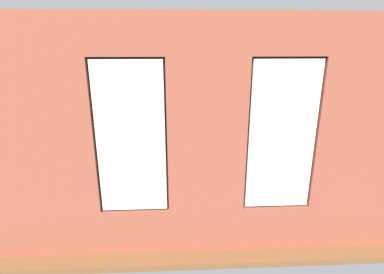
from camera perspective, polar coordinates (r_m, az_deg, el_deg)
The scene contains 16 objects.
ground_plane at distance 7.30m, azimuth 0.69°, elevation -8.32°, with size 7.29×5.84×0.10m, color brown.
brick_wall_with_windows at distance 4.28m, azimuth 2.86°, elevation -1.58°, with size 6.69×0.30×3.52m.
white_wall_right at distance 7.11m, azimuth -26.75°, elevation 4.51°, with size 0.10×4.84×3.52m, color silver.
couch_by_window at distance 5.47m, azimuth 2.13°, elevation -13.36°, with size 1.98×0.87×0.80m.
couch_left at distance 7.88m, azimuth 20.26°, elevation -4.48°, with size 1.00×2.02×0.80m.
coffee_table at distance 7.47m, azimuth -2.21°, elevation -4.16°, with size 1.40×0.77×0.43m.
cup_ceramic at distance 7.33m, azimuth -5.50°, elevation -3.80°, with size 0.09×0.09×0.10m, color silver.
candle_jar at distance 7.52m, azimuth -3.57°, elevation -3.10°, with size 0.08×0.08×0.13m, color #B7333D.
table_plant_small at distance 7.55m, azimuth 0.68°, elevation -2.61°, with size 0.13×0.13×0.20m.
remote_black at distance 7.34m, azimuth -1.39°, elevation -4.03°, with size 0.05×0.17×0.02m, color black.
media_console at distance 7.18m, azimuth -23.85°, elevation -7.53°, with size 1.20×0.42×0.56m, color black.
tv_flatscreen at distance 6.94m, azimuth -24.50°, elevation -2.63°, with size 1.04×0.20×0.74m.
potted_plant_mid_room_small at distance 7.84m, azimuth 3.35°, elevation -2.30°, with size 0.50×0.50×0.75m.
potted_plant_corner_near_left at distance 9.38m, azimuth 17.25°, elevation 1.91°, with size 0.98×0.86×1.21m.
potted_plant_beside_window_right at distance 5.23m, azimuth -12.00°, elevation -10.08°, with size 1.09×1.11×1.45m.
potted_plant_between_couches at distance 5.63m, azimuth 17.23°, elevation -8.80°, with size 0.94×1.08×1.30m.
Camera 1 is at (0.42, 6.56, 3.14)m, focal length 28.00 mm.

